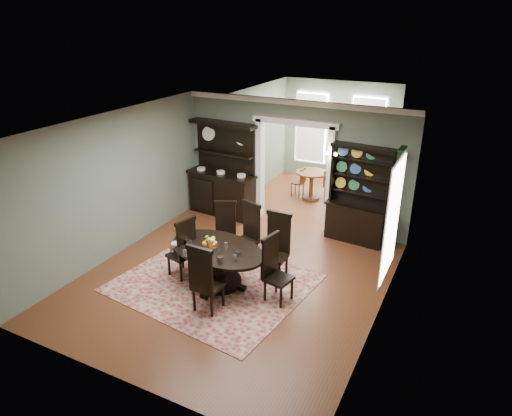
# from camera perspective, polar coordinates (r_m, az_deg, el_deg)

# --- Properties ---
(room) EXTENTS (5.51, 6.01, 3.01)m
(room) POSITION_cam_1_polar(r_m,az_deg,el_deg) (8.27, -2.93, 0.51)
(room) COLOR brown
(room) RESTS_ON ground
(parlor) EXTENTS (3.51, 3.50, 3.01)m
(parlor) POSITION_cam_1_polar(r_m,az_deg,el_deg) (13.10, 9.07, 8.53)
(parlor) COLOR brown
(parlor) RESTS_ON ground
(doorway_trim) EXTENTS (2.08, 0.25, 2.57)m
(doorway_trim) POSITION_cam_1_polar(r_m,az_deg,el_deg) (10.77, 4.85, 6.12)
(doorway_trim) COLOR white
(doorway_trim) RESTS_ON floor
(right_window) EXTENTS (0.15, 1.47, 2.12)m
(right_window) POSITION_cam_1_polar(r_m,az_deg,el_deg) (8.22, 16.85, -0.47)
(right_window) COLOR white
(right_window) RESTS_ON wall_right
(wall_sconce) EXTENTS (0.27, 0.21, 0.21)m
(wall_sconce) POSITION_cam_1_polar(r_m,az_deg,el_deg) (10.25, 9.52, 6.59)
(wall_sconce) COLOR #AE792E
(wall_sconce) RESTS_ON back_wall_right
(rug) EXTENTS (3.72, 3.28, 0.01)m
(rug) POSITION_cam_1_polar(r_m,az_deg,el_deg) (8.88, -5.32, -9.28)
(rug) COLOR maroon
(rug) RESTS_ON floor
(dining_table) EXTENTS (2.19, 2.17, 0.78)m
(dining_table) POSITION_cam_1_polar(r_m,az_deg,el_deg) (8.57, -4.79, -6.36)
(dining_table) COLOR black
(dining_table) RESTS_ON rug
(centerpiece) EXTENTS (1.45, 0.93, 0.24)m
(centerpiece) POSITION_cam_1_polar(r_m,az_deg,el_deg) (8.42, -5.65, -4.60)
(centerpiece) COLOR silver
(centerpiece) RESTS_ON dining_table
(chair_far_left) EXTENTS (0.58, 0.57, 1.21)m
(chair_far_left) POSITION_cam_1_polar(r_m,az_deg,el_deg) (9.53, -3.85, -2.50)
(chair_far_left) COLOR black
(chair_far_left) RESTS_ON rug
(chair_far_mid) EXTENTS (0.58, 0.57, 1.28)m
(chair_far_mid) POSITION_cam_1_polar(r_m,az_deg,el_deg) (9.31, -0.94, -2.86)
(chair_far_mid) COLOR black
(chair_far_mid) RESTS_ON rug
(chair_far_right) EXTENTS (0.51, 0.48, 1.32)m
(chair_far_right) POSITION_cam_1_polar(r_m,az_deg,el_deg) (8.77, 2.63, -4.46)
(chair_far_right) COLOR black
(chair_far_right) RESTS_ON rug
(chair_end_left) EXTENTS (0.54, 0.56, 1.26)m
(chair_end_left) POSITION_cam_1_polar(r_m,az_deg,el_deg) (8.82, -8.98, -4.79)
(chair_end_left) COLOR black
(chair_end_left) RESTS_ON rug
(chair_end_right) EXTENTS (0.52, 0.54, 1.24)m
(chair_end_right) POSITION_cam_1_polar(r_m,az_deg,el_deg) (8.09, 2.27, -7.31)
(chair_end_right) COLOR black
(chair_end_right) RESTS_ON rug
(chair_near) EXTENTS (0.50, 0.47, 1.30)m
(chair_near) POSITION_cam_1_polar(r_m,az_deg,el_deg) (7.76, -6.53, -8.66)
(chair_near) COLOR black
(chair_near) RESTS_ON rug
(sideboard) EXTENTS (1.83, 0.77, 2.36)m
(sideboard) POSITION_cam_1_polar(r_m,az_deg,el_deg) (11.55, -4.14, 3.17)
(sideboard) COLOR black
(sideboard) RESTS_ON floor
(welsh_dresser) EXTENTS (1.44, 0.64, 2.18)m
(welsh_dresser) POSITION_cam_1_polar(r_m,az_deg,el_deg) (10.37, 12.61, 0.09)
(welsh_dresser) COLOR black
(welsh_dresser) RESTS_ON floor
(parlor_table) EXTENTS (0.85, 0.85, 0.79)m
(parlor_table) POSITION_cam_1_polar(r_m,az_deg,el_deg) (12.62, 6.93, 3.33)
(parlor_table) COLOR brown
(parlor_table) RESTS_ON parlor_floor
(parlor_chair_left) EXTENTS (0.37, 0.36, 0.85)m
(parlor_chair_left) POSITION_cam_1_polar(r_m,az_deg,el_deg) (12.78, 5.47, 3.36)
(parlor_chair_left) COLOR brown
(parlor_chair_left) RESTS_ON parlor_floor
(parlor_chair_right) EXTENTS (0.37, 0.37, 0.89)m
(parlor_chair_right) POSITION_cam_1_polar(r_m,az_deg,el_deg) (12.55, 9.12, 2.88)
(parlor_chair_right) COLOR brown
(parlor_chair_right) RESTS_ON parlor_floor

